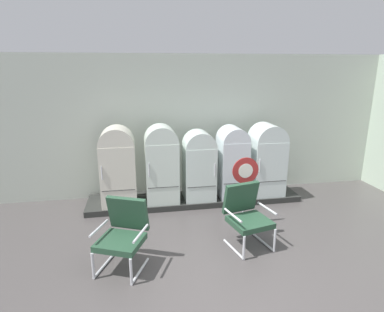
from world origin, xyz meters
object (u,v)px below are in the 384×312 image
object	(u,v)px
refrigerator_0	(118,164)
refrigerator_4	(267,157)
armchair_right	(246,213)
sign_stand	(244,192)
armchair_left	(123,232)
refrigerator_2	(199,164)
refrigerator_1	(162,162)
refrigerator_3	(232,160)

from	to	relation	value
refrigerator_0	refrigerator_4	world-z (taller)	refrigerator_0
refrigerator_0	armchair_right	xyz separation A→B (m)	(2.14, -1.81, -0.42)
refrigerator_4	armchair_right	size ratio (longest dim) A/B	1.52
refrigerator_4	armchair_right	distance (m)	2.17
refrigerator_4	sign_stand	size ratio (longest dim) A/B	1.18
armchair_left	refrigerator_4	bearing A→B (deg)	34.38
refrigerator_2	refrigerator_4	bearing A→B (deg)	1.62
refrigerator_1	refrigerator_3	world-z (taller)	refrigerator_1
refrigerator_2	armchair_left	xyz separation A→B (m)	(-1.55, -2.07, -0.35)
refrigerator_0	armchair_left	world-z (taller)	refrigerator_0
refrigerator_3	armchair_left	distance (m)	3.14
refrigerator_1	sign_stand	xyz separation A→B (m)	(1.42, -1.17, -0.32)
refrigerator_1	refrigerator_4	distance (m)	2.34
refrigerator_3	refrigerator_4	xyz separation A→B (m)	(0.79, 0.01, 0.01)
refrigerator_0	refrigerator_2	world-z (taller)	refrigerator_0
armchair_right	refrigerator_4	bearing A→B (deg)	59.28
refrigerator_1	refrigerator_4	xyz separation A→B (m)	(2.34, 0.03, -0.03)
armchair_left	sign_stand	world-z (taller)	sign_stand
refrigerator_3	sign_stand	xyz separation A→B (m)	(-0.12, -1.19, -0.28)
refrigerator_1	refrigerator_3	xyz separation A→B (m)	(1.54, 0.02, -0.04)
armchair_right	sign_stand	xyz separation A→B (m)	(0.18, 0.64, 0.11)
refrigerator_0	armchair_right	world-z (taller)	refrigerator_0
refrigerator_3	armchair_right	world-z (taller)	refrigerator_3
refrigerator_3	armchair_left	size ratio (longest dim) A/B	1.49
refrigerator_3	refrigerator_2	bearing A→B (deg)	-177.29
refrigerator_1	armchair_left	size ratio (longest dim) A/B	1.57
refrigerator_3	sign_stand	distance (m)	1.23
refrigerator_2	armchair_right	world-z (taller)	refrigerator_2
refrigerator_2	armchair_right	distance (m)	1.88
refrigerator_3	sign_stand	world-z (taller)	refrigerator_3
refrigerator_0	armchair_left	xyz separation A→B (m)	(0.14, -2.09, -0.42)
refrigerator_2	refrigerator_3	world-z (taller)	refrigerator_3
refrigerator_4	refrigerator_0	bearing A→B (deg)	-179.55
refrigerator_3	sign_stand	bearing A→B (deg)	-95.81
armchair_left	armchair_right	xyz separation A→B (m)	(2.00, 0.28, 0.00)
refrigerator_2	refrigerator_0	bearing A→B (deg)	179.38
refrigerator_2	sign_stand	xyz separation A→B (m)	(0.62, -1.15, -0.24)
refrigerator_2	refrigerator_3	xyz separation A→B (m)	(0.74, 0.04, 0.04)
refrigerator_0	sign_stand	distance (m)	2.61
refrigerator_0	refrigerator_3	bearing A→B (deg)	0.40
refrigerator_1	armchair_right	size ratio (longest dim) A/B	1.57
refrigerator_0	sign_stand	xyz separation A→B (m)	(2.32, -1.17, -0.32)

